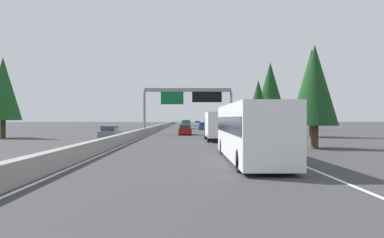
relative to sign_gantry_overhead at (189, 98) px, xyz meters
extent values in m
plane|color=#38383A|center=(9.23, 6.03, -5.25)|extent=(320.00, 320.00, 0.00)
cube|color=gray|center=(29.23, 6.33, -4.80)|extent=(180.00, 0.56, 0.90)
cube|color=silver|center=(19.23, -5.49, -5.24)|extent=(160.00, 0.16, 0.01)
cube|color=silver|center=(19.23, 5.78, -5.24)|extent=(160.00, 0.16, 0.01)
cylinder|color=gray|center=(0.04, 6.33, -2.20)|extent=(0.36, 0.36, 6.10)
cylinder|color=gray|center=(0.04, -5.99, -2.20)|extent=(0.36, 0.36, 6.10)
cube|color=gray|center=(0.04, 0.17, 1.10)|extent=(0.50, 12.32, 0.50)
cube|color=#0C602D|center=(-0.11, 2.39, 0.00)|extent=(0.12, 3.20, 1.90)
cube|color=black|center=(-0.11, -2.54, 0.10)|extent=(0.16, 4.20, 1.50)
cube|color=white|center=(-32.32, -3.15, -3.60)|extent=(11.50, 2.50, 2.90)
cube|color=#2D3847|center=(-32.32, -3.15, -3.24)|extent=(11.04, 2.55, 0.84)
cylinder|color=black|center=(-28.29, -2.05, -4.75)|extent=(1.00, 0.30, 1.00)
cylinder|color=black|center=(-28.29, -4.25, -4.75)|extent=(1.00, 0.30, 1.00)
cylinder|color=black|center=(-36.34, -2.05, -4.75)|extent=(1.00, 0.30, 1.00)
cylinder|color=black|center=(-36.34, -4.25, -4.75)|extent=(1.00, 0.30, 1.00)
cube|color=white|center=(-14.79, -2.89, -3.55)|extent=(6.12, 2.40, 2.50)
cube|color=#1E4793|center=(-10.54, -2.89, -3.85)|extent=(2.38, 2.30, 1.90)
cylinder|color=black|center=(-10.71, -1.83, -4.80)|extent=(0.90, 0.28, 0.90)
cylinder|color=black|center=(-10.71, -3.95, -4.80)|extent=(0.90, 0.28, 0.90)
cylinder|color=black|center=(-16.49, -1.83, -4.80)|extent=(0.90, 0.28, 0.90)
cylinder|color=black|center=(-16.49, -3.95, -4.80)|extent=(0.90, 0.28, 0.90)
cube|color=#1E4793|center=(22.64, -2.95, -4.72)|extent=(4.40, 1.80, 0.76)
cube|color=#2D3847|center=(22.42, -2.95, -4.06)|extent=(2.46, 1.51, 0.56)
cylinder|color=black|center=(24.05, -2.16, -4.93)|extent=(0.64, 0.22, 0.64)
cylinder|color=black|center=(24.05, -3.74, -4.93)|extent=(0.64, 0.22, 0.64)
cylinder|color=black|center=(21.24, -2.16, -4.93)|extent=(0.64, 0.22, 0.64)
cylinder|color=black|center=(21.24, -3.74, -4.93)|extent=(0.64, 0.22, 0.64)
cube|color=#2D6B38|center=(78.98, 0.53, -4.28)|extent=(5.00, 1.95, 1.44)
cube|color=#2D3847|center=(76.68, 0.53, -4.03)|extent=(0.08, 1.48, 0.56)
cylinder|color=black|center=(80.68, 1.38, -4.90)|extent=(0.70, 0.24, 0.70)
cylinder|color=black|center=(80.68, -0.33, -4.90)|extent=(0.70, 0.24, 0.70)
cylinder|color=black|center=(77.28, 1.38, -4.90)|extent=(0.70, 0.24, 0.70)
cylinder|color=black|center=(77.28, -0.33, -4.90)|extent=(0.70, 0.24, 0.70)
cube|color=white|center=(58.44, -2.80, -4.72)|extent=(4.40, 1.80, 0.76)
cube|color=#2D3847|center=(58.22, -2.80, -4.06)|extent=(2.46, 1.51, 0.56)
cylinder|color=black|center=(59.85, -2.01, -4.93)|extent=(0.64, 0.22, 0.64)
cylinder|color=black|center=(59.85, -3.59, -4.93)|extent=(0.64, 0.22, 0.64)
cylinder|color=black|center=(57.03, -2.01, -4.93)|extent=(0.64, 0.22, 0.64)
cylinder|color=black|center=(57.03, -3.59, -4.93)|extent=(0.64, 0.22, 0.64)
cube|color=maroon|center=(-0.51, 0.55, -4.72)|extent=(4.40, 1.80, 0.76)
cube|color=#2D3847|center=(-0.73, 0.55, -4.06)|extent=(2.46, 1.51, 0.56)
cylinder|color=black|center=(0.90, 1.34, -4.93)|extent=(0.64, 0.22, 0.64)
cylinder|color=black|center=(0.90, -0.24, -4.93)|extent=(0.64, 0.22, 0.64)
cylinder|color=black|center=(-1.92, 1.34, -4.93)|extent=(0.64, 0.22, 0.64)
cylinder|color=black|center=(-1.92, -0.24, -4.93)|extent=(0.64, 0.22, 0.64)
cube|color=#2D6B38|center=(29.52, 0.52, -4.64)|extent=(5.60, 2.00, 0.70)
cube|color=#2D6B38|center=(30.53, 0.52, -3.84)|extent=(2.24, 1.84, 0.90)
cube|color=#2D3847|center=(30.53, 0.52, -3.75)|extent=(2.02, 1.92, 0.41)
cylinder|color=black|center=(31.37, 1.38, -4.85)|extent=(0.80, 0.28, 0.80)
cylinder|color=black|center=(31.37, -0.34, -4.85)|extent=(0.80, 0.28, 0.80)
cylinder|color=black|center=(27.67, 1.38, -4.85)|extent=(0.80, 0.28, 0.80)
cylinder|color=black|center=(27.67, -0.34, -4.85)|extent=(0.80, 0.28, 0.80)
cube|color=slate|center=(-10.49, 9.00, -4.72)|extent=(4.40, 1.80, 0.76)
cube|color=#2D3847|center=(-10.71, 9.00, -4.06)|extent=(2.46, 1.51, 0.56)
cylinder|color=black|center=(-9.08, 9.79, -4.93)|extent=(0.64, 0.22, 0.64)
cylinder|color=black|center=(-9.08, 8.21, -4.93)|extent=(0.64, 0.22, 0.64)
cylinder|color=black|center=(-11.89, 9.79, -4.93)|extent=(0.64, 0.22, 0.64)
cylinder|color=black|center=(-11.89, 8.21, -4.93)|extent=(0.64, 0.22, 0.64)
cylinder|color=#4C3823|center=(-23.70, -9.70, -4.36)|extent=(0.55, 0.55, 1.78)
cone|color=#143D19|center=(-23.70, -9.70, -0.30)|extent=(3.57, 3.57, 6.33)
cylinder|color=#4C3823|center=(-6.73, -15.21, -4.04)|extent=(0.62, 0.62, 2.42)
cone|color=#194C1E|center=(-6.73, -15.21, 1.45)|extent=(4.83, 4.83, 8.57)
cylinder|color=#4C3823|center=(6.91, -11.19, -4.31)|extent=(0.56, 0.56, 1.87)
cone|color=#143D19|center=(6.91, -11.19, -0.07)|extent=(3.74, 3.74, 6.63)
cylinder|color=#4C3823|center=(21.79, -16.47, -3.75)|extent=(0.69, 0.69, 3.00)
cone|color=#143D19|center=(21.79, -16.47, 3.07)|extent=(6.00, 6.00, 10.63)
cylinder|color=#4C3823|center=(-8.58, 22.00, -4.20)|extent=(0.59, 0.59, 2.10)
cone|color=#194C1E|center=(-8.58, 22.00, 0.59)|extent=(4.21, 4.21, 7.46)
camera|label=1|loc=(-52.46, 0.28, -2.88)|focal=34.64mm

